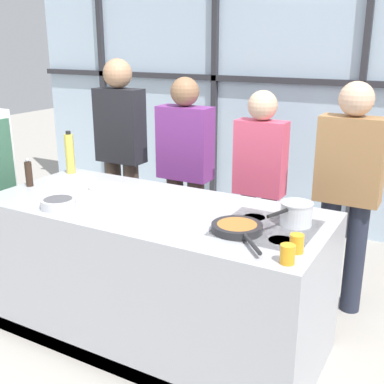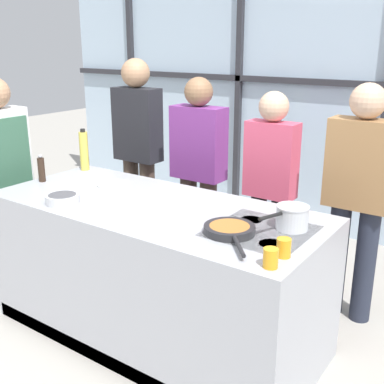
{
  "view_description": "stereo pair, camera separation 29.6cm",
  "coord_description": "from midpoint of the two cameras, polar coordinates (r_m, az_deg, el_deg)",
  "views": [
    {
      "loc": [
        1.6,
        -2.37,
        1.93
      ],
      "look_at": [
        0.23,
        0.1,
        1.03
      ],
      "focal_mm": 45.0,
      "sensor_mm": 36.0,
      "label": 1
    },
    {
      "loc": [
        1.85,
        -2.21,
        1.93
      ],
      "look_at": [
        0.23,
        0.1,
        1.03
      ],
      "focal_mm": 45.0,
      "sensor_mm": 36.0,
      "label": 2
    }
  ],
  "objects": [
    {
      "name": "ground_plane",
      "position": [
        3.45,
        -6.84,
        -16.5
      ],
      "size": [
        18.0,
        18.0,
        0.0
      ],
      "primitive_type": "plane",
      "color": "#ADA89E"
    },
    {
      "name": "back_window_wall",
      "position": [
        5.06,
        9.16,
        11.4
      ],
      "size": [
        6.4,
        0.1,
        2.8
      ],
      "color": "silver",
      "rests_on": "ground_plane"
    },
    {
      "name": "demo_island",
      "position": [
        3.21,
        -7.14,
        -9.61
      ],
      "size": [
        2.19,
        0.94,
        0.93
      ],
      "color": "#A8AAB2",
      "rests_on": "ground_plane"
    },
    {
      "name": "spectator_far_left",
      "position": [
        4.34,
        -10.38,
        5.29
      ],
      "size": [
        0.43,
        0.25,
        1.78
      ],
      "rotation": [
        0.0,
        0.0,
        3.14
      ],
      "color": "#47382D",
      "rests_on": "ground_plane"
    },
    {
      "name": "spectator_center_left",
      "position": [
        3.99,
        -2.94,
        3.11
      ],
      "size": [
        0.45,
        0.23,
        1.65
      ],
      "rotation": [
        0.0,
        0.0,
        3.14
      ],
      "color": "#47382D",
      "rests_on": "ground_plane"
    },
    {
      "name": "spectator_center_right",
      "position": [
        3.7,
        5.75,
        1.52
      ],
      "size": [
        0.38,
        0.22,
        1.58
      ],
      "rotation": [
        0.0,
        0.0,
        3.14
      ],
      "color": "black",
      "rests_on": "ground_plane"
    },
    {
      "name": "spectator_far_right",
      "position": [
        3.49,
        15.7,
        0.61
      ],
      "size": [
        0.44,
        0.23,
        1.67
      ],
      "rotation": [
        0.0,
        0.0,
        3.14
      ],
      "color": "#232838",
      "rests_on": "ground_plane"
    },
    {
      "name": "frying_pan",
      "position": [
        2.6,
        2.17,
        -4.32
      ],
      "size": [
        0.39,
        0.42,
        0.04
      ],
      "color": "#232326",
      "rests_on": "demo_island"
    },
    {
      "name": "saucepan",
      "position": [
        2.72,
        9.21,
        -2.53
      ],
      "size": [
        0.18,
        0.33,
        0.13
      ],
      "color": "silver",
      "rests_on": "demo_island"
    },
    {
      "name": "white_plate",
      "position": [
        3.46,
        -12.66,
        0.56
      ],
      "size": [
        0.23,
        0.23,
        0.01
      ],
      "primitive_type": "cylinder",
      "color": "white",
      "rests_on": "demo_island"
    },
    {
      "name": "mixing_bowl",
      "position": [
        3.13,
        -18.21,
        -1.28
      ],
      "size": [
        0.22,
        0.22,
        0.06
      ],
      "color": "silver",
      "rests_on": "demo_island"
    },
    {
      "name": "oil_bottle",
      "position": [
        3.88,
        -16.44,
        4.39
      ],
      "size": [
        0.07,
        0.07,
        0.33
      ],
      "color": "#E0CC4C",
      "rests_on": "demo_island"
    },
    {
      "name": "pepper_grinder",
      "position": [
        3.64,
        -21.03,
        2.05
      ],
      "size": [
        0.05,
        0.05,
        0.21
      ],
      "color": "#332319",
      "rests_on": "demo_island"
    },
    {
      "name": "juice_glass_near",
      "position": [
        2.26,
        7.58,
        -7.39
      ],
      "size": [
        0.07,
        0.07,
        0.09
      ],
      "primitive_type": "cylinder",
      "color": "orange",
      "rests_on": "demo_island"
    },
    {
      "name": "juice_glass_far",
      "position": [
        2.38,
        8.84,
        -6.12
      ],
      "size": [
        0.07,
        0.07,
        0.09
      ],
      "primitive_type": "cylinder",
      "color": "orange",
      "rests_on": "demo_island"
    }
  ]
}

